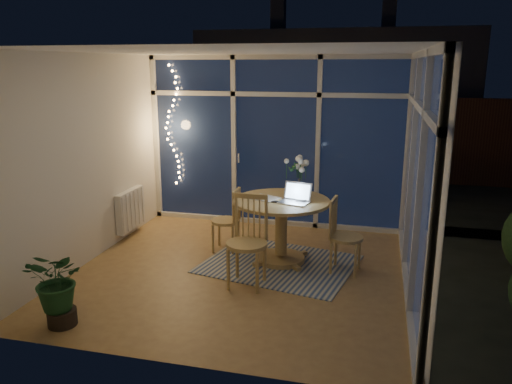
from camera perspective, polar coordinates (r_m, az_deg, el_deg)
floor at (r=6.17m, az=-1.61°, el=-9.11°), size 4.00×4.00×0.00m
ceiling at (r=5.66m, az=-1.81°, el=15.79°), size 4.00×4.00×0.00m
wall_back at (r=7.69m, az=2.30°, el=5.70°), size 4.00×0.04×2.60m
wall_front at (r=3.95m, az=-9.50°, el=-2.91°), size 4.00×0.04×2.60m
wall_left at (r=6.59m, az=-18.73°, el=3.49°), size 0.04×4.00×2.60m
wall_right at (r=5.60m, az=18.45°, el=1.67°), size 0.04×4.00×2.60m
window_wall_back at (r=7.66m, az=2.24°, el=5.66°), size 4.00×0.10×2.60m
window_wall_right at (r=5.59m, az=18.04°, el=1.69°), size 0.10×4.00×2.60m
radiator at (r=7.52m, az=-14.16°, el=-1.96°), size 0.10×0.70×0.58m
fairy_lights at (r=8.04m, az=-9.55°, el=7.51°), size 0.24×0.10×1.85m
garden_patio at (r=10.80m, az=8.05°, el=0.75°), size 12.00×6.00×0.10m
garden_fence at (r=11.17m, az=5.93°, el=6.28°), size 11.00×0.08×1.80m
neighbour_roof at (r=14.01m, az=9.09°, el=13.15°), size 7.00×3.00×2.20m
garden_shrubs at (r=9.37m, az=-0.82°, el=2.00°), size 0.90×0.90×0.90m
rug at (r=6.40m, az=2.67°, el=-8.20°), size 2.06×1.78×0.01m
dining_table at (r=6.35m, az=2.89°, el=-4.47°), size 1.42×1.42×0.82m
chair_left at (r=6.73m, az=-3.50°, el=-3.14°), size 0.41×0.41×0.87m
chair_right at (r=6.11m, az=10.27°, el=-4.93°), size 0.48×0.48×0.93m
chair_front at (r=5.62m, az=-1.07°, el=-5.73°), size 0.50×0.50×1.06m
laptop at (r=6.05m, az=4.36°, el=-0.11°), size 0.41×0.37×0.26m
flower_vase at (r=6.48m, az=4.93°, el=0.65°), size 0.24×0.24×0.21m
bowl at (r=6.18m, az=5.27°, el=-0.86°), size 0.18×0.18×0.04m
newspapers at (r=6.31m, az=0.77°, el=-0.61°), size 0.42×0.38×0.01m
phone at (r=6.10m, az=2.35°, el=-1.14°), size 0.13×0.08×0.01m
potted_plant at (r=5.20m, az=-21.57°, el=-10.25°), size 0.60×0.54×0.76m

